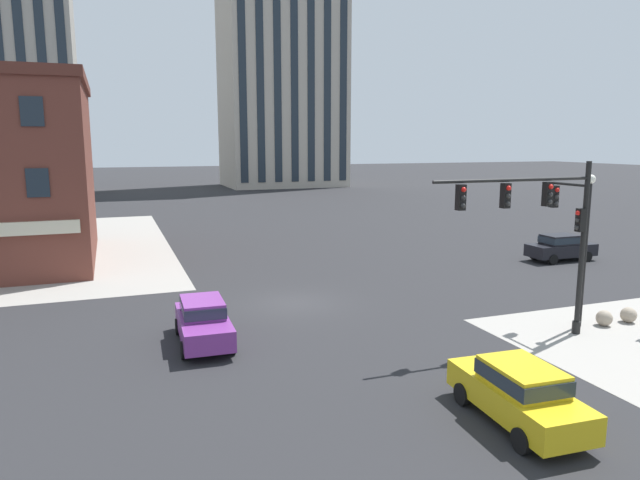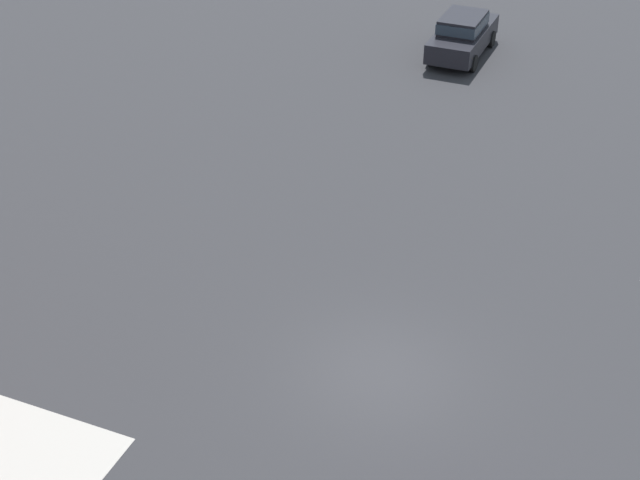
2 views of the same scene
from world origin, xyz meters
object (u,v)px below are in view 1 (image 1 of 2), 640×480
bollard_sphere_curb_b (628,315)px  car_main_northbound_far (519,391)px  traffic_signal_main (550,221)px  car_main_southbound_far (203,320)px  car_main_southbound_near (561,246)px  bollard_sphere_curb_a (604,318)px  street_lamp_corner_near (587,235)px

bollard_sphere_curb_b → car_main_northbound_far: 11.64m
traffic_signal_main → car_main_southbound_far: size_ratio=1.55×
traffic_signal_main → car_main_southbound_far: (-12.53, 3.81, -3.63)m
car_main_northbound_far → car_main_southbound_near: 23.76m
bollard_sphere_curb_a → car_main_northbound_far: (-8.89, -5.58, 0.59)m
traffic_signal_main → car_main_northbound_far: 8.55m
bollard_sphere_curb_b → traffic_signal_main: bearing=-178.0°
bollard_sphere_curb_a → bollard_sphere_curb_b: same height
traffic_signal_main → street_lamp_corner_near: size_ratio=1.11×
bollard_sphere_curb_a → car_main_southbound_near: 13.72m
bollard_sphere_curb_b → street_lamp_corner_near: bearing=172.6°
traffic_signal_main → car_main_northbound_far: (-5.55, -5.40, -3.63)m
street_lamp_corner_near → bollard_sphere_curb_b: bearing=-7.4°
car_main_southbound_far → car_main_southbound_near: bearing=17.5°
traffic_signal_main → street_lamp_corner_near: traffic_signal_main is taller
bollard_sphere_curb_b → street_lamp_corner_near: 4.22m
bollard_sphere_curb_a → car_main_southbound_near: bearing=54.3°
bollard_sphere_curb_a → car_main_northbound_far: car_main_northbound_far is taller
car_main_southbound_far → traffic_signal_main: bearing=-16.9°
bollard_sphere_curb_a → bollard_sphere_curb_b: 1.31m
traffic_signal_main → car_main_northbound_far: bearing=-135.8°
traffic_signal_main → car_main_southbound_far: bearing=163.1°
bollard_sphere_curb_a → street_lamp_corner_near: 3.66m
traffic_signal_main → car_main_southbound_near: size_ratio=1.57×
car_main_southbound_near → bollard_sphere_curb_a: bearing=-125.7°
bollard_sphere_curb_a → street_lamp_corner_near: (-1.01, 0.29, 3.51)m
car_main_northbound_far → car_main_southbound_near: bearing=44.7°
bollard_sphere_curb_b → car_main_northbound_far: size_ratio=0.15×
bollard_sphere_curb_a → car_main_northbound_far: 10.51m
car_main_northbound_far → car_main_southbound_far: size_ratio=1.00×
car_main_southbound_near → car_main_southbound_far: size_ratio=0.99×
traffic_signal_main → car_main_southbound_near: 16.42m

